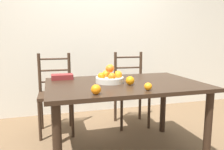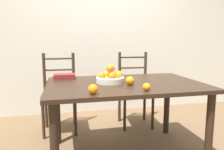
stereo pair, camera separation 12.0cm
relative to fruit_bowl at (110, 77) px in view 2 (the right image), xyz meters
The scene contains 9 objects.
wall_back 1.57m from the fruit_bowl, 84.68° to the left, with size 8.00×0.06×2.60m.
dining_table 0.21m from the fruit_bowl, 15.78° to the right, with size 1.51×0.99×0.76m.
fruit_bowl is the anchor object (origin of this frame).
orange_loose_0 0.47m from the fruit_bowl, 62.09° to the right, with size 0.07×0.07×0.07m.
orange_loose_1 0.22m from the fruit_bowl, 46.70° to the right, with size 0.08×0.08×0.08m.
orange_loose_2 0.49m from the fruit_bowl, 118.12° to the right, with size 0.08×0.08×0.08m.
chair_left 0.97m from the fruit_bowl, 124.21° to the left, with size 0.43×0.41×1.01m.
chair_right 0.97m from the fruit_bowl, 55.76° to the left, with size 0.44×0.43×1.01m.
book_stack 0.55m from the fruit_bowl, 143.83° to the left, with size 0.23×0.14×0.05m.
Camera 2 is at (-0.59, -2.04, 1.18)m, focal length 35.00 mm.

